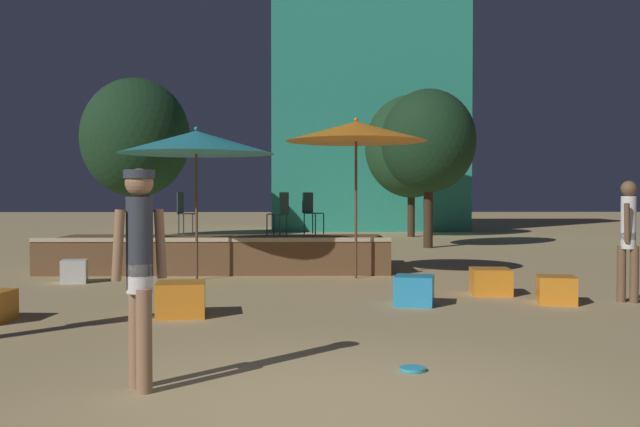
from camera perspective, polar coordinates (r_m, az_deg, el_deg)
name	(u,v)px	position (r m, az deg, el deg)	size (l,w,h in m)	color
ground_plane	(334,409)	(5.55, 1.12, -15.39)	(120.00, 120.00, 0.00)	tan
wooden_deck	(220,253)	(15.54, -8.04, -3.18)	(7.12, 2.68, 0.76)	brown
patio_umbrella_0	(356,132)	(13.77, 2.90, 6.56)	(2.72, 2.72, 3.09)	brown
patio_umbrella_1	(196,142)	(13.66, -9.87, 5.63)	(2.94, 2.94, 2.89)	brown
cube_seat_0	(74,271)	(13.80, -19.07, -4.39)	(0.52, 0.52, 0.42)	white
cube_seat_1	(491,282)	(11.84, 13.49, -5.31)	(0.66, 0.66, 0.42)	orange
cube_seat_2	(556,290)	(11.14, 18.38, -5.82)	(0.63, 0.63, 0.41)	orange
cube_seat_3	(414,290)	(10.52, 7.54, -6.12)	(0.66, 0.66, 0.43)	#2D9EDB
cube_seat_4	(181,299)	(9.68, -11.07, -6.74)	(0.71, 0.71, 0.45)	orange
person_1	(140,263)	(6.03, -14.23, -3.87)	(0.43, 0.32, 1.83)	#997051
person_2	(628,235)	(11.57, 23.43, -1.59)	(0.33, 0.48, 1.82)	brown
bistro_chair_0	(311,209)	(15.41, -0.76, 0.38)	(0.48, 0.48, 0.90)	#1E4C47
bistro_chair_1	(184,209)	(15.25, -10.84, 0.34)	(0.41, 0.41, 0.90)	#2D3338
bistro_chair_2	(140,209)	(15.82, -14.19, 0.36)	(0.45, 0.45, 0.90)	#1E4C47
bistro_chair_3	(281,210)	(14.65, -3.16, 0.32)	(0.46, 0.45, 0.90)	#1E4C47
frisbee_disc	(413,369)	(6.72, 7.42, -12.22)	(0.24, 0.24, 0.03)	#33B2D8
background_tree_0	(428,141)	(21.78, 8.67, 5.72)	(2.84, 2.84, 4.79)	#3D2B1C
background_tree_1	(411,147)	(27.39, 7.32, 5.33)	(3.54, 3.54, 5.39)	#3D2B1C
background_tree_2	(136,138)	(27.14, -14.54, 5.88)	(3.97, 3.97, 5.88)	#3D2B1C
distant_building	(368,94)	(33.18, 3.85, 9.51)	(8.64, 4.34, 12.44)	teal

